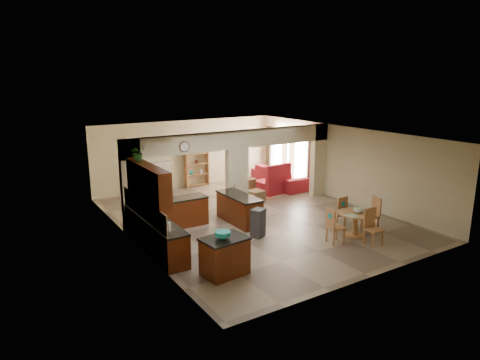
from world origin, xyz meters
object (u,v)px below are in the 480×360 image
kitchen_island (225,256)px  dining_table (356,220)px  armchair (243,186)px  sofa (279,177)px

kitchen_island → dining_table: 4.49m
armchair → sofa: bearing=-178.9°
kitchen_island → dining_table: (4.48, 0.12, 0.02)m
kitchen_island → armchair: 6.95m
kitchen_island → sofa: size_ratio=0.41×
kitchen_island → sofa: 8.55m
sofa → armchair: bearing=99.9°
dining_table → armchair: 5.53m
dining_table → sofa: sofa is taller
dining_table → sofa: (1.65, 5.84, -0.08)m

